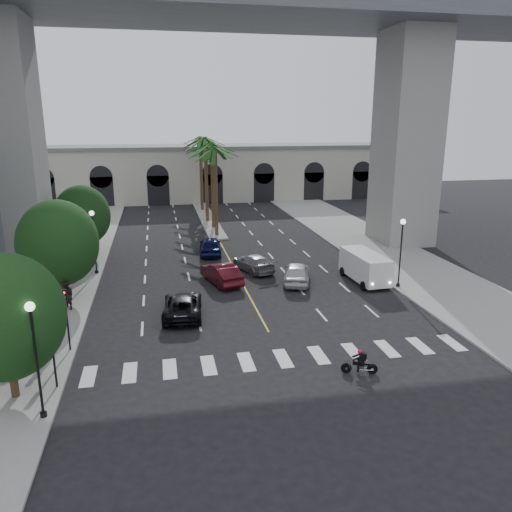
{
  "coord_description": "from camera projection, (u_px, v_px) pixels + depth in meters",
  "views": [
    {
      "loc": [
        -6.15,
        -25.08,
        12.37
      ],
      "look_at": [
        0.01,
        6.0,
        3.68
      ],
      "focal_mm": 35.0,
      "sensor_mm": 36.0,
      "label": 1
    }
  ],
  "objects": [
    {
      "name": "ground",
      "position": [
        276.0,
        346.0,
        28.15
      ],
      "size": [
        140.0,
        140.0,
        0.0
      ],
      "primitive_type": "plane",
      "color": "black",
      "rests_on": "ground"
    },
    {
      "name": "sidewalk_left",
      "position": [
        48.0,
        280.0,
        39.5
      ],
      "size": [
        8.0,
        100.0,
        0.15
      ],
      "primitive_type": "cube",
      "color": "gray",
      "rests_on": "ground"
    },
    {
      "name": "sidewalk_right",
      "position": [
        399.0,
        260.0,
        45.13
      ],
      "size": [
        8.0,
        100.0,
        0.15
      ],
      "primitive_type": "cube",
      "color": "gray",
      "rests_on": "ground"
    },
    {
      "name": "median",
      "position": [
        208.0,
        218.0,
        64.07
      ],
      "size": [
        2.0,
        24.0,
        0.2
      ],
      "primitive_type": "cube",
      "color": "gray",
      "rests_on": "ground"
    },
    {
      "name": "pier_building",
      "position": [
        196.0,
        172.0,
        79.05
      ],
      "size": [
        71.0,
        10.5,
        8.5
      ],
      "color": "beige",
      "rests_on": "ground"
    },
    {
      "name": "bridge",
      "position": [
        259.0,
        49.0,
        44.71
      ],
      "size": [
        75.0,
        13.0,
        26.0
      ],
      "color": "gray",
      "rests_on": "ground"
    },
    {
      "name": "palm_a",
      "position": [
        215.0,
        152.0,
        52.23
      ],
      "size": [
        3.2,
        3.2,
        10.3
      ],
      "color": "#47331E",
      "rests_on": "ground"
    },
    {
      "name": "palm_b",
      "position": [
        212.0,
        147.0,
        55.96
      ],
      "size": [
        3.2,
        3.2,
        10.6
      ],
      "color": "#47331E",
      "rests_on": "ground"
    },
    {
      "name": "palm_c",
      "position": [
        206.0,
        149.0,
        59.81
      ],
      "size": [
        3.2,
        3.2,
        10.1
      ],
      "color": "#47331E",
      "rests_on": "ground"
    },
    {
      "name": "palm_d",
      "position": [
        205.0,
        142.0,
        63.47
      ],
      "size": [
        3.2,
        3.2,
        10.9
      ],
      "color": "#47331E",
      "rests_on": "ground"
    },
    {
      "name": "palm_e",
      "position": [
        201.0,
        144.0,
        67.32
      ],
      "size": [
        3.2,
        3.2,
        10.4
      ],
      "color": "#47331E",
      "rests_on": "ground"
    },
    {
      "name": "palm_f",
      "position": [
        200.0,
        141.0,
        71.09
      ],
      "size": [
        3.2,
        3.2,
        10.7
      ],
      "color": "#47331E",
      "rests_on": "ground"
    },
    {
      "name": "street_tree_near",
      "position": [
        5.0,
        317.0,
        21.81
      ],
      "size": [
        5.2,
        5.2,
        6.89
      ],
      "color": "#382616",
      "rests_on": "ground"
    },
    {
      "name": "street_tree_mid",
      "position": [
        58.0,
        243.0,
        34.06
      ],
      "size": [
        5.44,
        5.44,
        7.21
      ],
      "color": "#382616",
      "rests_on": "ground"
    },
    {
      "name": "street_tree_far",
      "position": [
        82.0,
        216.0,
        45.49
      ],
      "size": [
        5.04,
        5.04,
        6.68
      ],
      "color": "#382616",
      "rests_on": "ground"
    },
    {
      "name": "lamp_post_left_near",
      "position": [
        35.0,
        351.0,
        20.43
      ],
      "size": [
        0.4,
        0.4,
        5.35
      ],
      "color": "black",
      "rests_on": "ground"
    },
    {
      "name": "lamp_post_left_far",
      "position": [
        94.0,
        237.0,
        40.29
      ],
      "size": [
        0.4,
        0.4,
        5.35
      ],
      "color": "black",
      "rests_on": "ground"
    },
    {
      "name": "lamp_post_right",
      "position": [
        401.0,
        247.0,
        37.0
      ],
      "size": [
        0.4,
        0.4,
        5.35
      ],
      "color": "black",
      "rests_on": "ground"
    },
    {
      "name": "traffic_signal_near",
      "position": [
        52.0,
        341.0,
        23.0
      ],
      "size": [
        0.25,
        0.18,
        3.65
      ],
      "color": "black",
      "rests_on": "ground"
    },
    {
      "name": "traffic_signal_far",
      "position": [
        66.0,
        310.0,
        26.78
      ],
      "size": [
        0.25,
        0.18,
        3.65
      ],
      "color": "black",
      "rests_on": "ground"
    },
    {
      "name": "motorcycle_rider",
      "position": [
        361.0,
        363.0,
        24.99
      ],
      "size": [
        1.79,
        0.65,
        1.32
      ],
      "rotation": [
        0.0,
        0.0,
        -0.27
      ],
      "color": "black",
      "rests_on": "ground"
    },
    {
      "name": "car_a",
      "position": [
        297.0,
        273.0,
        38.91
      ],
      "size": [
        3.32,
        5.24,
        1.66
      ],
      "primitive_type": "imported",
      "rotation": [
        0.0,
        0.0,
        2.84
      ],
      "color": "silver",
      "rests_on": "ground"
    },
    {
      "name": "car_b",
      "position": [
        221.0,
        273.0,
        38.81
      ],
      "size": [
        3.02,
        5.25,
        1.64
      ],
      "primitive_type": "imported",
      "rotation": [
        0.0,
        0.0,
        3.42
      ],
      "color": "#470E16",
      "rests_on": "ground"
    },
    {
      "name": "car_c",
      "position": [
        183.0,
        305.0,
        32.35
      ],
      "size": [
        2.85,
        5.43,
        1.46
      ],
      "primitive_type": "imported",
      "rotation": [
        0.0,
        0.0,
        3.06
      ],
      "color": "black",
      "rests_on": "ground"
    },
    {
      "name": "car_d",
      "position": [
        254.0,
        263.0,
        41.99
      ],
      "size": [
        3.35,
        5.25,
        1.42
      ],
      "primitive_type": "imported",
      "rotation": [
        0.0,
        0.0,
        3.45
      ],
      "color": "slate",
      "rests_on": "ground"
    },
    {
      "name": "car_e",
      "position": [
        210.0,
        246.0,
        47.15
      ],
      "size": [
        2.39,
        5.1,
        1.69
      ],
      "primitive_type": "imported",
      "rotation": [
        0.0,
        0.0,
        3.06
      ],
      "color": "#0F1446",
      "rests_on": "ground"
    },
    {
      "name": "cargo_van",
      "position": [
        365.0,
        266.0,
        38.99
      ],
      "size": [
        2.44,
        5.54,
        2.31
      ],
      "rotation": [
        0.0,
        0.0,
        0.05
      ],
      "color": "silver",
      "rests_on": "ground"
    },
    {
      "name": "pedestrian_a",
      "position": [
        49.0,
        342.0,
        26.23
      ],
      "size": [
        0.78,
        0.72,
        1.79
      ],
      "primitive_type": "imported",
      "rotation": [
        0.0,
        0.0,
        0.6
      ],
      "color": "black",
      "rests_on": "sidewalk_left"
    },
    {
      "name": "pedestrian_b",
      "position": [
        67.0,
        296.0,
        32.95
      ],
      "size": [
        1.21,
        1.19,
        1.97
      ],
      "primitive_type": "imported",
      "rotation": [
        0.0,
        0.0,
        -0.71
      ],
      "color": "black",
      "rests_on": "sidewalk_left"
    }
  ]
}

